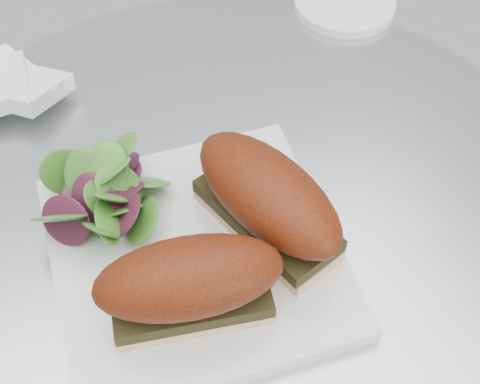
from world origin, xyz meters
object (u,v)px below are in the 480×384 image
(sandwich_right, at_px, (268,199))
(saucer, at_px, (345,4))
(plate, at_px, (195,256))
(sandwich_left, at_px, (190,284))

(sandwich_right, bearing_deg, saucer, 122.52)
(plate, height_order, saucer, plate)
(plate, bearing_deg, sandwich_left, -114.12)
(sandwich_left, xyz_separation_m, saucer, (0.33, 0.32, -0.05))
(saucer, bearing_deg, sandwich_left, -135.93)
(sandwich_left, bearing_deg, saucer, 56.87)
(plate, xyz_separation_m, sandwich_right, (0.07, -0.00, 0.05))
(sandwich_right, height_order, saucer, sandwich_right)
(plate, relative_size, saucer, 1.96)
(saucer, bearing_deg, sandwich_right, -131.49)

